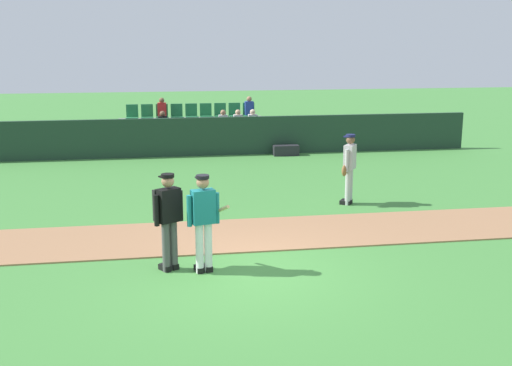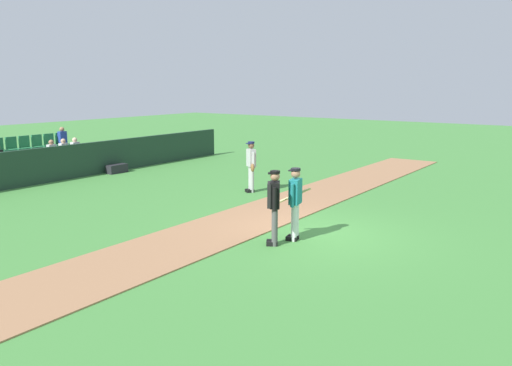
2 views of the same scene
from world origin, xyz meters
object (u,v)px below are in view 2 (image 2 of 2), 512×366
object	(u,v)px
batter_teal_jersey	(295,201)
umpire_home_plate	(274,203)
runner_grey_jersey	(251,165)
equipment_bag	(117,169)

from	to	relation	value
batter_teal_jersey	umpire_home_plate	bearing A→B (deg)	161.23
runner_grey_jersey	equipment_bag	bearing A→B (deg)	90.95
umpire_home_plate	runner_grey_jersey	size ratio (longest dim) A/B	1.00
umpire_home_plate	runner_grey_jersey	world-z (taller)	same
umpire_home_plate	runner_grey_jersey	xyz separation A→B (m)	(4.54, 3.93, -0.04)
umpire_home_plate	runner_grey_jersey	distance (m)	6.00
runner_grey_jersey	equipment_bag	distance (m)	6.97
batter_teal_jersey	runner_grey_jersey	xyz separation A→B (m)	(3.93, 4.14, -0.01)
batter_teal_jersey	equipment_bag	world-z (taller)	batter_teal_jersey
batter_teal_jersey	equipment_bag	distance (m)	11.72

